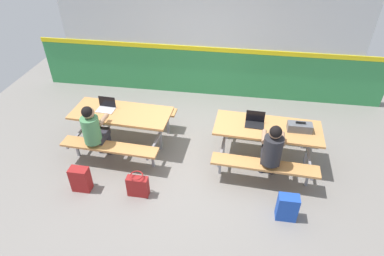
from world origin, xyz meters
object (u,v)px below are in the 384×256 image
object	(u,v)px
student_further	(272,149)
backpack_dark	(287,207)
toolbox_grey	(300,127)
tote_bag_bright	(138,186)
picnic_table_right	(267,135)
laptop_silver	(106,107)
laptop_dark	(255,122)
satchel_spare	(81,179)
picnic_table_left	(122,120)
student_nearer	(94,129)

from	to	relation	value
student_further	backpack_dark	world-z (taller)	student_further
toolbox_grey	tote_bag_bright	world-z (taller)	toolbox_grey
toolbox_grey	backpack_dark	size ratio (longest dim) A/B	0.91
toolbox_grey	backpack_dark	xyz separation A→B (m)	(-0.20, -1.24, -0.60)
picnic_table_right	laptop_silver	size ratio (longest dim) A/B	5.57
backpack_dark	tote_bag_bright	world-z (taller)	backpack_dark
picnic_table_right	tote_bag_bright	bearing A→B (deg)	-149.79
laptop_dark	tote_bag_bright	world-z (taller)	laptop_dark
picnic_table_right	satchel_spare	size ratio (longest dim) A/B	4.19
toolbox_grey	tote_bag_bright	distance (m)	2.83
laptop_dark	backpack_dark	distance (m)	1.53
picnic_table_right	backpack_dark	distance (m)	1.35
student_further	laptop_silver	distance (m)	3.05
laptop_silver	tote_bag_bright	distance (m)	1.69
picnic_table_left	laptop_dark	bearing A→B (deg)	-0.35
backpack_dark	laptop_dark	bearing A→B (deg)	111.97
student_nearer	laptop_dark	world-z (taller)	student_nearer
laptop_silver	backpack_dark	bearing A→B (deg)	-23.23
laptop_silver	tote_bag_bright	xyz separation A→B (m)	(0.92, -1.28, -0.59)
laptop_silver	satchel_spare	size ratio (longest dim) A/B	0.75
laptop_silver	backpack_dark	distance (m)	3.56
toolbox_grey	picnic_table_right	bearing A→B (deg)	176.96
laptop_dark	toolbox_grey	distance (m)	0.74
laptop_dark	tote_bag_bright	size ratio (longest dim) A/B	0.77
picnic_table_right	tote_bag_bright	size ratio (longest dim) A/B	4.29
laptop_silver	toolbox_grey	size ratio (longest dim) A/B	0.83
backpack_dark	tote_bag_bright	bearing A→B (deg)	177.45
tote_bag_bright	picnic_table_left	bearing A→B (deg)	117.04
laptop_dark	toolbox_grey	bearing A→B (deg)	-5.94
backpack_dark	tote_bag_bright	size ratio (longest dim) A/B	1.02
backpack_dark	satchel_spare	bearing A→B (deg)	178.50
student_nearer	backpack_dark	xyz separation A→B (m)	(3.23, -0.79, -0.49)
student_nearer	picnic_table_left	bearing A→B (deg)	61.07
picnic_table_right	backpack_dark	size ratio (longest dim) A/B	4.19
picnic_table_left	laptop_silver	size ratio (longest dim) A/B	5.57
laptop_dark	student_further	bearing A→B (deg)	-65.79
student_further	student_nearer	bearing A→B (deg)	178.41
toolbox_grey	satchel_spare	size ratio (longest dim) A/B	0.91
laptop_silver	backpack_dark	size ratio (longest dim) A/B	0.75
satchel_spare	student_nearer	bearing A→B (deg)	88.45
student_nearer	laptop_silver	size ratio (longest dim) A/B	3.64
picnic_table_left	student_nearer	xyz separation A→B (m)	(-0.30, -0.54, 0.13)
tote_bag_bright	toolbox_grey	bearing A→B (deg)	24.39
picnic_table_right	laptop_silver	bearing A→B (deg)	177.70
backpack_dark	satchel_spare	size ratio (longest dim) A/B	1.00
laptop_dark	satchel_spare	size ratio (longest dim) A/B	0.75
laptop_silver	tote_bag_bright	size ratio (longest dim) A/B	0.77
laptop_dark	backpack_dark	bearing A→B (deg)	-68.03
picnic_table_right	toolbox_grey	distance (m)	0.56
student_further	toolbox_grey	distance (m)	0.71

